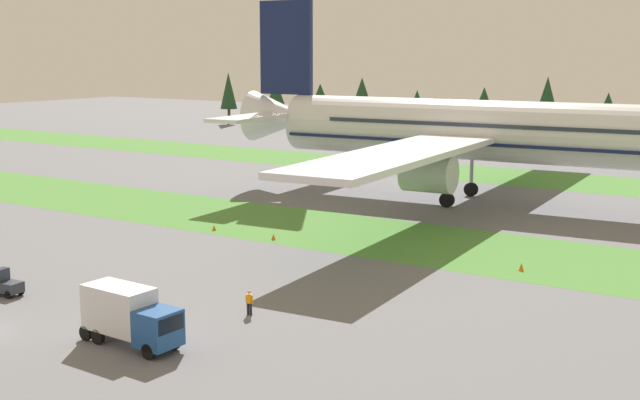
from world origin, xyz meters
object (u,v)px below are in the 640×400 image
(ground_crew_marshaller, at_px, (249,302))
(taxiway_marker_1, at_px, (214,228))
(baggage_tug, at_px, (5,284))
(catering_truck, at_px, (130,315))
(taxiway_marker_2, at_px, (521,267))
(airliner, at_px, (482,130))
(taxiway_marker_0, at_px, (273,237))

(ground_crew_marshaller, xyz_separation_m, taxiway_marker_1, (-19.69, 19.63, -0.67))
(baggage_tug, relative_size, taxiway_marker_1, 4.82)
(catering_truck, height_order, ground_crew_marshaller, catering_truck)
(ground_crew_marshaller, distance_m, taxiway_marker_1, 27.81)
(ground_crew_marshaller, height_order, taxiway_marker_2, ground_crew_marshaller)
(airliner, distance_m, taxiway_marker_2, 31.74)
(baggage_tug, height_order, catering_truck, catering_truck)
(baggage_tug, bearing_deg, airliner, 159.66)
(catering_truck, height_order, taxiway_marker_0, catering_truck)
(ground_crew_marshaller, distance_m, taxiway_marker_2, 24.24)
(baggage_tug, bearing_deg, taxiway_marker_1, 178.64)
(ground_crew_marshaller, relative_size, taxiway_marker_1, 3.10)
(baggage_tug, bearing_deg, ground_crew_marshaller, 103.47)
(catering_truck, bearing_deg, taxiway_marker_0, -158.35)
(catering_truck, height_order, taxiway_marker_2, catering_truck)
(airliner, bearing_deg, catering_truck, -3.28)
(airliner, relative_size, ground_crew_marshaller, 44.70)
(airliner, height_order, catering_truck, airliner)
(ground_crew_marshaller, relative_size, taxiway_marker_0, 3.01)
(catering_truck, height_order, taxiway_marker_1, catering_truck)
(taxiway_marker_0, bearing_deg, taxiway_marker_1, 178.73)
(catering_truck, bearing_deg, taxiway_marker_2, 157.59)
(baggage_tug, bearing_deg, catering_truck, 75.40)
(airliner, height_order, taxiway_marker_1, airliner)
(airliner, relative_size, taxiway_marker_0, 134.69)
(airliner, distance_m, ground_crew_marshaller, 48.92)
(airliner, bearing_deg, ground_crew_marshaller, -0.25)
(catering_truck, distance_m, ground_crew_marshaller, 9.04)
(ground_crew_marshaller, height_order, taxiway_marker_1, ground_crew_marshaller)
(airliner, xyz_separation_m, taxiway_marker_1, (-16.44, -28.57, -8.35))
(airliner, relative_size, baggage_tug, 28.74)
(airliner, height_order, taxiway_marker_2, airliner)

